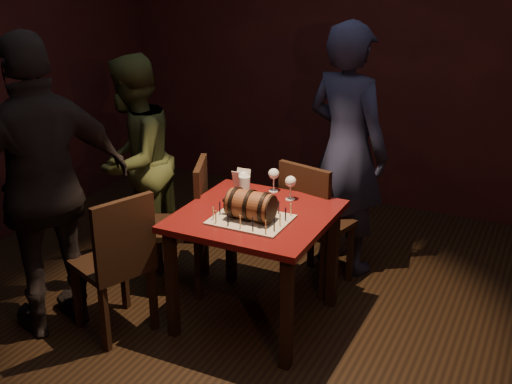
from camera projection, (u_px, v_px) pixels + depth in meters
room_shell at (253, 118)px, 3.47m from camera, size 5.04×5.04×2.80m
pub_table at (256, 229)px, 3.94m from camera, size 0.90×0.90×0.75m
cake_board at (251, 220)px, 3.79m from camera, size 0.45×0.35×0.01m
barrel_cake at (251, 205)px, 3.76m from camera, size 0.33×0.19×0.19m
birthday_candles at (251, 212)px, 3.78m from camera, size 0.40×0.30×0.09m
wine_glass_left at (244, 178)px, 4.15m from camera, size 0.07×0.07×0.16m
wine_glass_mid at (274, 175)px, 4.20m from camera, size 0.07×0.07×0.16m
wine_glass_right at (291, 183)px, 4.06m from camera, size 0.07×0.07×0.16m
pint_of_ale at (245, 188)px, 4.10m from camera, size 0.07×0.07×0.15m
menu_card at (241, 180)px, 4.26m from camera, size 0.10×0.05×0.13m
chair_back at (312, 219)px, 4.39m from camera, size 0.48×0.48×0.93m
chair_left_rear at (188, 219)px, 4.39m from camera, size 0.52×0.52×0.93m
chair_left_front at (118, 258)px, 3.84m from camera, size 0.52×0.52×0.93m
person_back at (347, 150)px, 4.57m from camera, size 0.77×0.63×1.82m
person_left_rear at (134, 161)px, 4.73m from camera, size 0.70×0.84×1.56m
person_left_front at (45, 189)px, 3.80m from camera, size 0.87×1.18×1.85m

